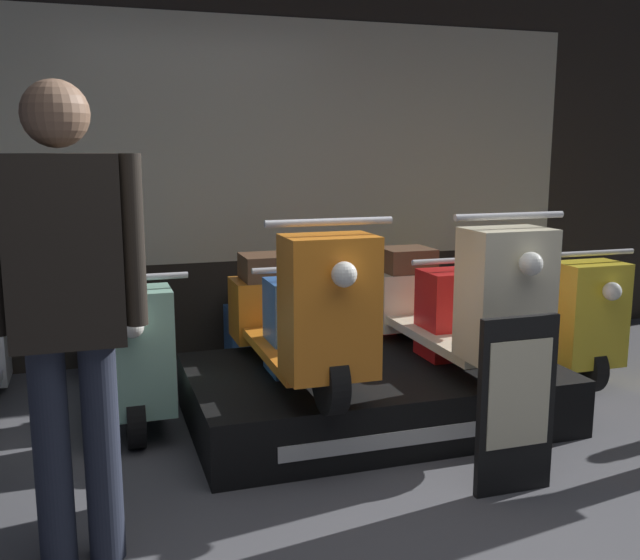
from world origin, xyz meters
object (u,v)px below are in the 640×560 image
at_px(scooter_backrow_2, 281,339).
at_px(scooter_display_right, 451,301).
at_px(scooter_backrow_1, 127,351).
at_px(scooter_backrow_3, 416,327).
at_px(price_sign_board, 516,405).
at_px(scooter_display_left, 296,312).
at_px(person_left_browsing, 67,295).
at_px(scooter_backrow_4, 535,317).

bearing_deg(scooter_backrow_2, scooter_display_right, -37.16).
height_order(scooter_backrow_1, scooter_backrow_3, same).
xyz_separation_m(scooter_display_right, price_sign_board, (-0.18, -0.95, -0.26)).
distance_m(scooter_backrow_2, price_sign_board, 1.70).
distance_m(scooter_display_left, scooter_backrow_2, 0.70).
bearing_deg(scooter_backrow_1, scooter_display_right, -19.80).
distance_m(scooter_backrow_1, person_left_browsing, 1.70).
height_order(scooter_display_right, scooter_backrow_2, scooter_display_right).
bearing_deg(person_left_browsing, scooter_backrow_4, 27.42).
bearing_deg(scooter_backrow_4, scooter_display_right, -147.97).
relative_size(scooter_display_right, scooter_backrow_4, 1.00).
distance_m(scooter_display_left, person_left_browsing, 1.47).
height_order(person_left_browsing, price_sign_board, person_left_browsing).
xyz_separation_m(scooter_backrow_1, person_left_browsing, (-0.25, -1.55, 0.65)).
height_order(scooter_backrow_2, scooter_backrow_4, same).
bearing_deg(scooter_backrow_4, scooter_backrow_1, 180.00).
height_order(scooter_display_left, scooter_backrow_2, scooter_display_left).
xyz_separation_m(scooter_backrow_2, scooter_backrow_4, (1.83, 0.00, 0.00)).
xyz_separation_m(scooter_display_left, scooter_backrow_3, (0.99, 0.63, -0.31)).
relative_size(scooter_backrow_4, person_left_browsing, 0.91).
distance_m(scooter_backrow_2, scooter_backrow_3, 0.91).
height_order(scooter_display_left, person_left_browsing, person_left_browsing).
height_order(scooter_backrow_2, price_sign_board, scooter_backrow_2).
distance_m(scooter_backrow_1, scooter_backrow_2, 0.91).
height_order(scooter_display_left, scooter_backrow_1, scooter_display_left).
bearing_deg(scooter_backrow_1, scooter_backrow_4, 0.00).
bearing_deg(person_left_browsing, scooter_backrow_2, 53.10).
relative_size(scooter_display_right, scooter_backrow_3, 1.00).
distance_m(scooter_display_left, scooter_display_right, 0.90).
height_order(scooter_display_left, scooter_backrow_4, scooter_display_left).
xyz_separation_m(scooter_display_right, scooter_backrow_3, (0.09, 0.63, -0.31)).
distance_m(scooter_display_left, scooter_backrow_4, 2.03).
height_order(scooter_display_right, scooter_backrow_3, scooter_display_right).
relative_size(scooter_backrow_1, scooter_backrow_3, 1.00).
bearing_deg(scooter_display_left, scooter_backrow_3, 32.25).
relative_size(scooter_display_right, price_sign_board, 1.98).
height_order(scooter_backrow_2, scooter_backrow_3, same).
bearing_deg(scooter_backrow_1, person_left_browsing, -99.23).
height_order(scooter_backrow_3, scooter_backrow_4, same).
bearing_deg(price_sign_board, scooter_backrow_3, 80.24).
distance_m(scooter_backrow_3, person_left_browsing, 2.67).
bearing_deg(scooter_display_left, price_sign_board, -52.72).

